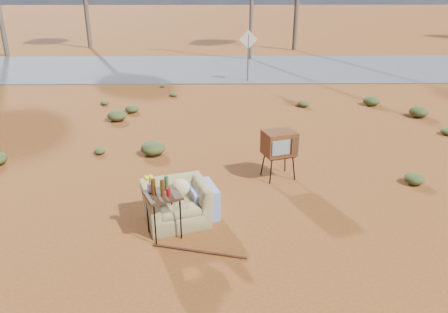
{
  "coord_description": "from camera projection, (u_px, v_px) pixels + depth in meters",
  "views": [
    {
      "loc": [
        0.2,
        -6.8,
        4.2
      ],
      "look_at": [
        0.32,
        1.49,
        0.8
      ],
      "focal_mm": 35.0,
      "sensor_mm": 36.0,
      "label": 1
    }
  ],
  "objects": [
    {
      "name": "armchair",
      "position": [
        181.0,
        197.0,
        8.0
      ],
      "size": [
        1.49,
        1.24,
        1.01
      ],
      "rotation": [
        0.0,
        0.0,
        0.32
      ],
      "color": "#998953",
      "rests_on": "ground"
    },
    {
      "name": "ground",
      "position": [
        208.0,
        229.0,
        7.88
      ],
      "size": [
        140.0,
        140.0,
        0.0
      ],
      "primitive_type": "plane",
      "color": "brown",
      "rests_on": "ground"
    },
    {
      "name": "side_table",
      "position": [
        160.0,
        192.0,
        7.39
      ],
      "size": [
        0.75,
        0.75,
        1.13
      ],
      "rotation": [
        0.0,
        0.0,
        0.43
      ],
      "color": "#3C2315",
      "rests_on": "ground"
    },
    {
      "name": "rusty_bar",
      "position": [
        199.0,
        251.0,
        7.2
      ],
      "size": [
        1.57,
        0.45,
        0.04
      ],
      "primitive_type": "cylinder",
      "rotation": [
        0.0,
        1.57,
        -0.25
      ],
      "color": "#522316",
      "rests_on": "ground"
    },
    {
      "name": "tv_unit",
      "position": [
        279.0,
        144.0,
        9.6
      ],
      "size": [
        0.82,
        0.73,
        1.1
      ],
      "rotation": [
        0.0,
        0.0,
        0.32
      ],
      "color": "black",
      "rests_on": "ground"
    },
    {
      "name": "highway",
      "position": [
        214.0,
        68.0,
        21.75
      ],
      "size": [
        140.0,
        7.0,
        0.04
      ],
      "primitive_type": "cube",
      "color": "#565659",
      "rests_on": "ground"
    },
    {
      "name": "scrub_patch",
      "position": [
        181.0,
        138.0,
        11.9
      ],
      "size": [
        17.49,
        8.07,
        0.33
      ],
      "color": "#475424",
      "rests_on": "ground"
    },
    {
      "name": "road_sign",
      "position": [
        248.0,
        47.0,
        18.43
      ],
      "size": [
        0.78,
        0.06,
        2.19
      ],
      "color": "brown",
      "rests_on": "ground"
    }
  ]
}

